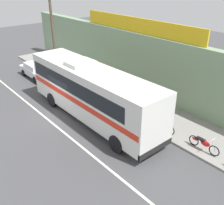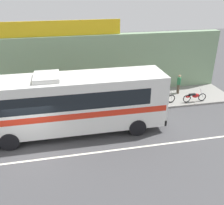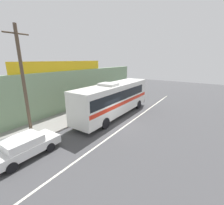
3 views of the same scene
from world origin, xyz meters
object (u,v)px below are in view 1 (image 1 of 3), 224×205
(intercity_bus, at_px, (91,90))
(motorcycle_orange, at_px, (203,143))
(utility_pole, at_px, (53,31))
(motorcycle_green, at_px, (162,124))
(pedestrian_by_curb, at_px, (110,86))
(pedestrian_far_right, at_px, (146,95))
(parked_car, at_px, (37,70))

(intercity_bus, distance_m, motorcycle_orange, 7.59)
(motorcycle_orange, bearing_deg, utility_pole, -178.49)
(utility_pole, bearing_deg, motorcycle_green, 1.11)
(pedestrian_by_curb, bearing_deg, pedestrian_far_right, 17.34)
(utility_pole, bearing_deg, intercity_bus, -13.67)
(intercity_bus, height_order, motorcycle_green, intercity_bus)
(parked_car, relative_size, pedestrian_by_curb, 2.53)
(intercity_bus, relative_size, pedestrian_far_right, 6.70)
(motorcycle_green, bearing_deg, pedestrian_far_right, 152.15)
(motorcycle_orange, relative_size, pedestrian_by_curb, 1.13)
(parked_car, relative_size, pedestrian_far_right, 2.49)
(intercity_bus, xyz_separation_m, motorcycle_green, (4.24, 2.26, -1.50))
(parked_car, bearing_deg, pedestrian_far_right, 15.62)
(motorcycle_orange, height_order, pedestrian_far_right, pedestrian_far_right)
(motorcycle_green, xyz_separation_m, pedestrian_far_right, (-2.80, 1.48, 0.56))
(utility_pole, relative_size, pedestrian_by_curb, 4.89)
(parked_car, bearing_deg, motorcycle_green, 6.61)
(utility_pole, bearing_deg, parked_car, -132.97)
(motorcycle_green, xyz_separation_m, pedestrian_by_curb, (-5.70, 0.57, 0.54))
(utility_pole, height_order, motorcycle_orange, utility_pole)
(motorcycle_green, bearing_deg, intercity_bus, -151.90)
(utility_pole, distance_m, pedestrian_by_curb, 7.62)
(parked_car, height_order, pedestrian_by_curb, pedestrian_by_curb)
(parked_car, distance_m, motorcycle_orange, 16.71)
(utility_pole, relative_size, pedestrian_far_right, 4.81)
(parked_car, xyz_separation_m, pedestrian_by_curb, (8.12, 2.17, 0.37))
(intercity_bus, height_order, motorcycle_orange, intercity_bus)
(parked_car, xyz_separation_m, motorcycle_orange, (16.61, 1.76, -0.17))
(utility_pole, distance_m, motorcycle_green, 13.11)
(parked_car, distance_m, motorcycle_green, 13.91)
(parked_car, relative_size, motorcycle_orange, 2.25)
(pedestrian_by_curb, bearing_deg, intercity_bus, -62.80)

